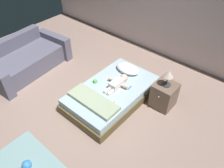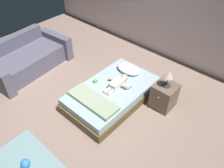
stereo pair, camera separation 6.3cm
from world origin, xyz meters
name	(u,v)px [view 1 (the left image)]	position (x,y,z in m)	size (l,w,h in m)	color
ground_plane	(78,112)	(0.00, 0.00, 0.00)	(8.00, 8.00, 0.00)	gray
wall_behind_bed	(166,1)	(0.00, 3.00, 1.38)	(8.00, 0.12, 2.77)	silver
bed	(112,94)	(0.29, 0.72, 0.16)	(1.15, 1.96, 0.33)	brown
pillow	(128,69)	(0.19, 1.37, 0.40)	(0.56, 0.35, 0.13)	white
baby	(118,83)	(0.33, 0.87, 0.40)	(0.48, 0.63, 0.16)	white
toothbrush	(130,87)	(0.56, 0.97, 0.34)	(0.03, 0.15, 0.02)	blue
couch	(25,59)	(-2.01, 0.18, 0.28)	(1.26, 2.03, 0.76)	slate
nightstand	(164,95)	(1.17, 1.29, 0.27)	(0.43, 0.46, 0.54)	brown
lamp	(168,75)	(1.17, 1.29, 0.78)	(0.19, 0.19, 0.34)	#333338
toy_ball	(27,165)	(0.28, -1.32, 0.08)	(0.15, 0.15, 0.15)	#398BDC
blanket	(93,101)	(0.29, 0.18, 0.37)	(1.03, 0.39, 0.07)	#9EAF8F
toy_block	(95,81)	(-0.08, 0.62, 0.37)	(0.08, 0.08, 0.07)	#5FCB60
baby_bottle	(115,103)	(0.63, 0.41, 0.37)	(0.08, 0.12, 0.08)	white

